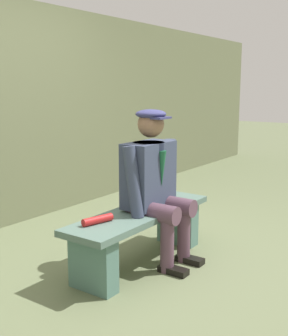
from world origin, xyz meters
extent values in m
plane|color=#636C4B|center=(0.00, 0.00, 0.00)|extent=(30.00, 30.00, 0.00)
cube|color=#526D62|center=(0.00, 0.00, 0.43)|extent=(1.50, 0.43, 0.05)
cube|color=slate|center=(-0.59, 0.00, 0.20)|extent=(0.14, 0.37, 0.40)
cube|color=slate|center=(0.59, 0.00, 0.20)|extent=(0.14, 0.37, 0.40)
cube|color=#374059|center=(-0.11, 0.00, 0.74)|extent=(0.47, 0.25, 0.53)
cylinder|color=#1E2338|center=(-0.11, 0.00, 0.98)|extent=(0.26, 0.26, 0.06)
cone|color=#195938|center=(-0.11, 0.13, 0.80)|extent=(0.07, 0.07, 0.29)
sphere|color=#8C664C|center=(-0.11, 0.02, 1.15)|extent=(0.22, 0.22, 0.22)
ellipsoid|color=navy|center=(-0.11, 0.02, 1.23)|extent=(0.25, 0.25, 0.08)
cube|color=navy|center=(-0.11, 0.12, 1.21)|extent=(0.17, 0.10, 0.02)
cylinder|color=#593B4C|center=(-0.24, 0.13, 0.47)|extent=(0.15, 0.44, 0.15)
cylinder|color=#593B4C|center=(-0.24, 0.27, 0.24)|extent=(0.11, 0.11, 0.47)
cube|color=black|center=(-0.24, 0.33, 0.03)|extent=(0.10, 0.24, 0.05)
cylinder|color=#374059|center=(-0.38, 0.04, 0.73)|extent=(0.11, 0.12, 0.56)
cylinder|color=#593B4C|center=(0.02, 0.13, 0.47)|extent=(0.15, 0.44, 0.15)
cylinder|color=#593B4C|center=(0.02, 0.27, 0.24)|extent=(0.11, 0.11, 0.47)
cube|color=black|center=(0.02, 0.33, 0.03)|extent=(0.10, 0.24, 0.05)
cylinder|color=#374059|center=(0.16, 0.04, 0.73)|extent=(0.11, 0.19, 0.57)
cylinder|color=#B21E1E|center=(0.45, -0.07, 0.48)|extent=(0.26, 0.12, 0.06)
camera|label=1|loc=(2.77, 1.99, 1.45)|focal=46.39mm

